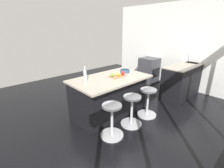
{
  "coord_description": "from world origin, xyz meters",
  "views": [
    {
      "loc": [
        2.34,
        2.5,
        1.97
      ],
      "look_at": [
        0.07,
        0.02,
        0.75
      ],
      "focal_mm": 25.58,
      "sensor_mm": 36.0,
      "label": 1
    }
  ],
  "objects_px": {
    "apple_green": "(112,75)",
    "stool_by_window": "(147,103)",
    "stool_near_camera": "(112,122)",
    "fruit_bowl": "(125,71)",
    "oven_range": "(149,70)",
    "stool_middle": "(132,111)",
    "apple_yellow": "(118,74)",
    "kitchen_island": "(109,95)",
    "apple_red": "(123,73)",
    "water_bottle": "(85,75)",
    "cutting_board": "(117,76)"
  },
  "relations": [
    {
      "from": "oven_range",
      "to": "stool_middle",
      "type": "distance_m",
      "value": 2.99
    },
    {
      "from": "kitchen_island",
      "to": "water_bottle",
      "type": "xyz_separation_m",
      "value": [
        0.53,
        -0.15,
        0.56
      ]
    },
    {
      "from": "stool_by_window",
      "to": "oven_range",
      "type": "bearing_deg",
      "value": -145.35
    },
    {
      "from": "apple_red",
      "to": "apple_yellow",
      "type": "distance_m",
      "value": 0.13
    },
    {
      "from": "water_bottle",
      "to": "kitchen_island",
      "type": "bearing_deg",
      "value": 163.97
    },
    {
      "from": "stool_middle",
      "to": "apple_red",
      "type": "relative_size",
      "value": 7.33
    },
    {
      "from": "water_bottle",
      "to": "fruit_bowl",
      "type": "xyz_separation_m",
      "value": [
        -1.11,
        0.1,
        -0.08
      ]
    },
    {
      "from": "kitchen_island",
      "to": "water_bottle",
      "type": "relative_size",
      "value": 5.65
    },
    {
      "from": "water_bottle",
      "to": "stool_middle",
      "type": "bearing_deg",
      "value": 121.97
    },
    {
      "from": "apple_red",
      "to": "apple_green",
      "type": "relative_size",
      "value": 1.11
    },
    {
      "from": "stool_by_window",
      "to": "fruit_bowl",
      "type": "xyz_separation_m",
      "value": [
        -0.02,
        -0.75,
        0.62
      ]
    },
    {
      "from": "stool_middle",
      "to": "apple_green",
      "type": "relative_size",
      "value": 8.15
    },
    {
      "from": "kitchen_island",
      "to": "cutting_board",
      "type": "xyz_separation_m",
      "value": [
        -0.18,
        0.08,
        0.45
      ]
    },
    {
      "from": "apple_yellow",
      "to": "fruit_bowl",
      "type": "xyz_separation_m",
      "value": [
        -0.39,
        -0.15,
        -0.02
      ]
    },
    {
      "from": "oven_range",
      "to": "stool_by_window",
      "type": "distance_m",
      "value": 2.52
    },
    {
      "from": "stool_near_camera",
      "to": "fruit_bowl",
      "type": "height_order",
      "value": "fruit_bowl"
    },
    {
      "from": "oven_range",
      "to": "stool_middle",
      "type": "xyz_separation_m",
      "value": [
        2.62,
        1.43,
        -0.14
      ]
    },
    {
      "from": "oven_range",
      "to": "apple_green",
      "type": "relative_size",
      "value": 11.14
    },
    {
      "from": "stool_near_camera",
      "to": "apple_red",
      "type": "bearing_deg",
      "value": -146.56
    },
    {
      "from": "stool_middle",
      "to": "fruit_bowl",
      "type": "xyz_separation_m",
      "value": [
        -0.58,
        -0.75,
        0.62
      ]
    },
    {
      "from": "stool_by_window",
      "to": "stool_near_camera",
      "type": "relative_size",
      "value": 1.0
    },
    {
      "from": "kitchen_island",
      "to": "cutting_board",
      "type": "distance_m",
      "value": 0.49
    },
    {
      "from": "water_bottle",
      "to": "stool_by_window",
      "type": "bearing_deg",
      "value": 141.89
    },
    {
      "from": "oven_range",
      "to": "water_bottle",
      "type": "xyz_separation_m",
      "value": [
        3.16,
        0.58,
        0.56
      ]
    },
    {
      "from": "oven_range",
      "to": "stool_near_camera",
      "type": "relative_size",
      "value": 1.37
    },
    {
      "from": "water_bottle",
      "to": "fruit_bowl",
      "type": "relative_size",
      "value": 1.35
    },
    {
      "from": "oven_range",
      "to": "apple_yellow",
      "type": "relative_size",
      "value": 10.58
    },
    {
      "from": "oven_range",
      "to": "apple_red",
      "type": "xyz_separation_m",
      "value": [
        2.31,
        0.86,
        0.5
      ]
    },
    {
      "from": "apple_yellow",
      "to": "apple_green",
      "type": "bearing_deg",
      "value": -24.24
    },
    {
      "from": "oven_range",
      "to": "kitchen_island",
      "type": "xyz_separation_m",
      "value": [
        2.62,
        0.73,
        0.0
      ]
    },
    {
      "from": "stool_near_camera",
      "to": "fruit_bowl",
      "type": "relative_size",
      "value": 2.83
    },
    {
      "from": "kitchen_island",
      "to": "stool_by_window",
      "type": "bearing_deg",
      "value": 128.42
    },
    {
      "from": "kitchen_island",
      "to": "stool_by_window",
      "type": "relative_size",
      "value": 2.69
    },
    {
      "from": "apple_green",
      "to": "apple_yellow",
      "type": "xyz_separation_m",
      "value": [
        -0.13,
        0.06,
        0.0
      ]
    },
    {
      "from": "oven_range",
      "to": "stool_near_camera",
      "type": "distance_m",
      "value": 3.49
    },
    {
      "from": "kitchen_island",
      "to": "apple_green",
      "type": "relative_size",
      "value": 21.93
    },
    {
      "from": "kitchen_island",
      "to": "apple_green",
      "type": "distance_m",
      "value": 0.5
    },
    {
      "from": "stool_middle",
      "to": "apple_red",
      "type": "bearing_deg",
      "value": -118.59
    },
    {
      "from": "kitchen_island",
      "to": "stool_by_window",
      "type": "height_order",
      "value": "kitchen_island"
    },
    {
      "from": "kitchen_island",
      "to": "apple_yellow",
      "type": "distance_m",
      "value": 0.54
    },
    {
      "from": "kitchen_island",
      "to": "apple_green",
      "type": "height_order",
      "value": "apple_green"
    },
    {
      "from": "stool_by_window",
      "to": "fruit_bowl",
      "type": "relative_size",
      "value": 2.83
    },
    {
      "from": "stool_middle",
      "to": "stool_near_camera",
      "type": "xyz_separation_m",
      "value": [
        0.55,
        0.0,
        0.0
      ]
    },
    {
      "from": "kitchen_island",
      "to": "fruit_bowl",
      "type": "relative_size",
      "value": 7.63
    },
    {
      "from": "water_bottle",
      "to": "cutting_board",
      "type": "bearing_deg",
      "value": 162.25
    },
    {
      "from": "cutting_board",
      "to": "fruit_bowl",
      "type": "distance_m",
      "value": 0.42
    },
    {
      "from": "apple_green",
      "to": "stool_by_window",
      "type": "bearing_deg",
      "value": 127.06
    },
    {
      "from": "cutting_board",
      "to": "apple_red",
      "type": "height_order",
      "value": "apple_red"
    },
    {
      "from": "kitchen_island",
      "to": "fruit_bowl",
      "type": "distance_m",
      "value": 0.75
    },
    {
      "from": "apple_yellow",
      "to": "apple_red",
      "type": "bearing_deg",
      "value": 167.62
    }
  ]
}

